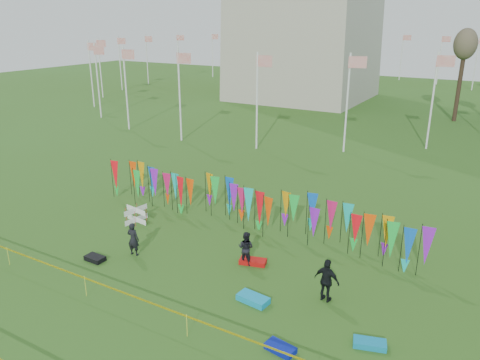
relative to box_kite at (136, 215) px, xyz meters
The scene contains 13 objects.
ground 6.67m from the box_kite, 39.19° to the right, with size 160.00×160.00×0.00m, color #2D5317.
flagpole_ring 44.82m from the box_kite, 101.41° to the left, with size 57.40×56.16×8.00m.
banner_row 6.11m from the box_kite, 25.84° to the left, with size 18.64×0.64×2.25m.
caution_tape_near 8.12m from the box_kite, 52.53° to the right, with size 26.00×0.02×0.90m.
box_kite is the anchor object (origin of this frame).
person_left 3.77m from the box_kite, 49.54° to the right, with size 0.59×0.43×1.63m, color black.
person_mid 7.45m from the box_kite, ahead, with size 0.76×0.47×1.56m, color black.
person_right 11.73m from the box_kite, ahead, with size 1.05×0.60×1.79m, color black.
kite_bag_turquoise 9.77m from the box_kite, 20.59° to the right, with size 1.25×0.63×0.25m, color #0D99CC.
kite_bag_blue 12.57m from the box_kite, 25.92° to the right, with size 1.01×0.53×0.21m, color #09199F.
kite_bag_red 7.73m from the box_kite, ahead, with size 1.20×0.55×0.22m, color red.
kite_bag_black 4.38m from the box_kite, 73.34° to the right, with size 0.93×0.54×0.22m, color black.
kite_bag_teal 14.33m from the box_kite, 15.19° to the right, with size 1.10×0.52×0.21m, color #0C84B3.
Camera 1 is at (11.48, -13.13, 10.56)m, focal length 35.00 mm.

